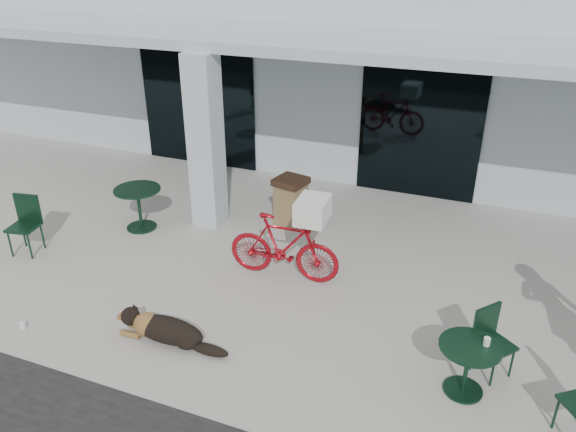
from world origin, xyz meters
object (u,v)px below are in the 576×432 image
at_px(cafe_table_near, 139,209).
at_px(cafe_chair_far_a, 495,344).
at_px(cafe_chair_near, 23,226).
at_px(trash_receptacle, 291,201).
at_px(cafe_table_far, 466,369).
at_px(dog, 167,329).
at_px(bicycle, 284,247).

relative_size(cafe_table_near, cafe_chair_far_a, 0.95).
relative_size(cafe_table_near, cafe_chair_near, 0.84).
bearing_deg(trash_receptacle, cafe_chair_far_a, -37.46).
height_order(cafe_chair_near, cafe_table_far, cafe_chair_near).
relative_size(dog, cafe_table_far, 1.71).
bearing_deg(dog, trash_receptacle, 82.59).
distance_m(dog, trash_receptacle, 3.82).
relative_size(cafe_chair_near, trash_receptacle, 1.10).
relative_size(cafe_table_far, trash_receptacle, 0.78).
distance_m(bicycle, cafe_table_far, 3.29).
xyz_separation_m(dog, trash_receptacle, (0.25, 3.80, 0.25)).
bearing_deg(cafe_chair_far_a, cafe_table_far, -172.82).
relative_size(cafe_table_near, cafe_table_far, 1.18).
xyz_separation_m(bicycle, trash_receptacle, (-0.57, 1.76, -0.08)).
xyz_separation_m(bicycle, cafe_chair_near, (-4.31, -0.89, -0.03)).
xyz_separation_m(bicycle, cafe_chair_far_a, (3.17, -1.10, -0.09)).
height_order(bicycle, dog, bicycle).
height_order(cafe_table_far, cafe_chair_far_a, cafe_chair_far_a).
bearing_deg(cafe_table_near, cafe_chair_far_a, -15.08).
distance_m(cafe_chair_near, cafe_chair_far_a, 7.48).
height_order(dog, cafe_chair_far_a, cafe_chair_far_a).
distance_m(cafe_table_far, cafe_chair_far_a, 0.52).
height_order(bicycle, cafe_chair_near, bicycle).
relative_size(dog, trash_receptacle, 1.34).
distance_m(dog, cafe_chair_far_a, 4.11).
distance_m(dog, cafe_table_far, 3.76).
bearing_deg(bicycle, cafe_table_far, -121.11).
xyz_separation_m(cafe_chair_far_a, trash_receptacle, (-3.74, 2.87, 0.01)).
relative_size(dog, cafe_chair_near, 1.22).
bearing_deg(cafe_table_near, bicycle, -10.64).
height_order(bicycle, cafe_table_far, bicycle).
height_order(cafe_chair_near, cafe_chair_far_a, cafe_chair_near).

